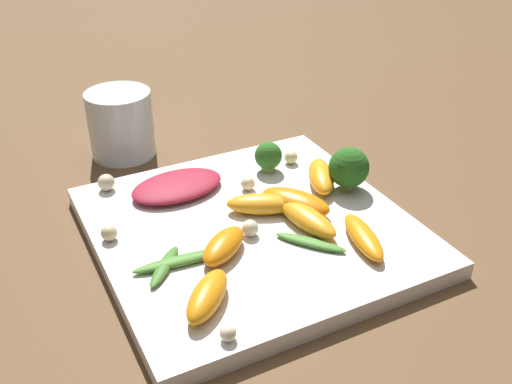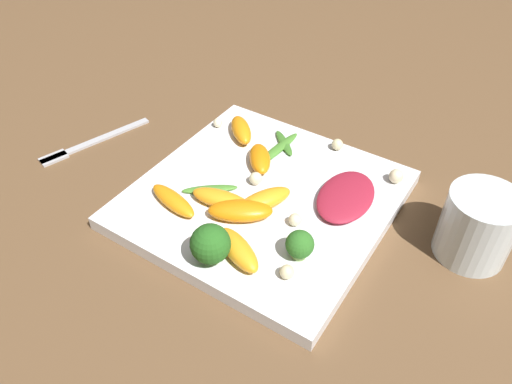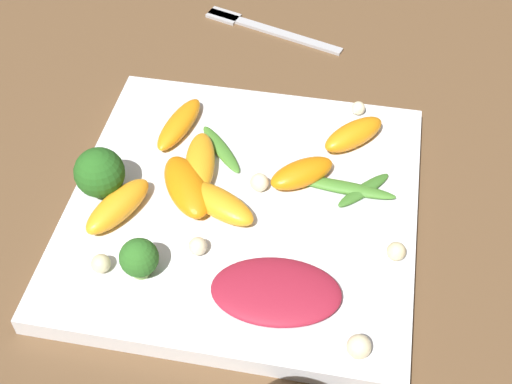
{
  "view_description": "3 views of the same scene",
  "coord_description": "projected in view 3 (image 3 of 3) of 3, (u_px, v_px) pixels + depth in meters",
  "views": [
    {
      "loc": [
        -0.22,
        -0.44,
        0.35
      ],
      "look_at": [
        0.01,
        0.02,
        0.04
      ],
      "focal_mm": 42.0,
      "sensor_mm": 36.0,
      "label": 1
    },
    {
      "loc": [
        0.39,
        0.24,
        0.43
      ],
      "look_at": [
        0.02,
        0.0,
        0.04
      ],
      "focal_mm": 35.0,
      "sensor_mm": 36.0,
      "label": 2
    },
    {
      "loc": [
        -0.09,
        0.4,
        0.48
      ],
      "look_at": [
        -0.01,
        0.0,
        0.04
      ],
      "focal_mm": 50.0,
      "sensor_mm": 36.0,
      "label": 3
    }
  ],
  "objects": [
    {
      "name": "fork",
      "position": [
        258.0,
        25.0,
        0.82
      ],
      "size": [
        0.17,
        0.07,
        0.01
      ],
      "color": "#B2B2B7",
      "rests_on": "ground_plane"
    },
    {
      "name": "macadamia_nut_4",
      "position": [
        358.0,
        108.0,
        0.69
      ],
      "size": [
        0.01,
        0.01,
        0.01
      ],
      "color": "beige",
      "rests_on": "plate"
    },
    {
      "name": "plate",
      "position": [
        243.0,
        209.0,
        0.62
      ],
      "size": [
        0.3,
        0.3,
        0.02
      ],
      "color": "white",
      "rests_on": "ground_plane"
    },
    {
      "name": "macadamia_nut_5",
      "position": [
        396.0,
        251.0,
        0.57
      ],
      "size": [
        0.02,
        0.02,
        0.02
      ],
      "color": "beige",
      "rests_on": "plate"
    },
    {
      "name": "macadamia_nut_3",
      "position": [
        359.0,
        347.0,
        0.51
      ],
      "size": [
        0.02,
        0.02,
        0.02
      ],
      "color": "beige",
      "rests_on": "plate"
    },
    {
      "name": "macadamia_nut_2",
      "position": [
        198.0,
        246.0,
        0.57
      ],
      "size": [
        0.02,
        0.02,
        0.02
      ],
      "color": "beige",
      "rests_on": "plate"
    },
    {
      "name": "orange_segment_5",
      "position": [
        219.0,
        203.0,
        0.6
      ],
      "size": [
        0.08,
        0.06,
        0.02
      ],
      "color": "orange",
      "rests_on": "plate"
    },
    {
      "name": "arugula_sprig_0",
      "position": [
        221.0,
        149.0,
        0.66
      ],
      "size": [
        0.05,
        0.06,
        0.01
      ],
      "color": "#47842D",
      "rests_on": "plate"
    },
    {
      "name": "arugula_sprig_1",
      "position": [
        343.0,
        187.0,
        0.62
      ],
      "size": [
        0.09,
        0.02,
        0.01
      ],
      "color": "#47842D",
      "rests_on": "plate"
    },
    {
      "name": "orange_segment_0",
      "position": [
        187.0,
        186.0,
        0.62
      ],
      "size": [
        0.07,
        0.08,
        0.02
      ],
      "color": "orange",
      "rests_on": "plate"
    },
    {
      "name": "radicchio_leaf_0",
      "position": [
        276.0,
        291.0,
        0.55
      ],
      "size": [
        0.11,
        0.07,
        0.01
      ],
      "color": "maroon",
      "rests_on": "plate"
    },
    {
      "name": "orange_segment_3",
      "position": [
        354.0,
        134.0,
        0.66
      ],
      "size": [
        0.06,
        0.07,
        0.02
      ],
      "color": "orange",
      "rests_on": "plate"
    },
    {
      "name": "macadamia_nut_1",
      "position": [
        101.0,
        264.0,
        0.56
      ],
      "size": [
        0.02,
        0.02,
        0.02
      ],
      "color": "beige",
      "rests_on": "plate"
    },
    {
      "name": "broccoli_floret_1",
      "position": [
        139.0,
        258.0,
        0.55
      ],
      "size": [
        0.03,
        0.03,
        0.03
      ],
      "color": "#7A9E51",
      "rests_on": "plate"
    },
    {
      "name": "orange_segment_1",
      "position": [
        118.0,
        206.0,
        0.6
      ],
      "size": [
        0.05,
        0.08,
        0.02
      ],
      "color": "orange",
      "rests_on": "plate"
    },
    {
      "name": "arugula_sprig_2",
      "position": [
        364.0,
        190.0,
        0.62
      ],
      "size": [
        0.05,
        0.05,
        0.01
      ],
      "color": "#3D7528",
      "rests_on": "plate"
    },
    {
      "name": "orange_segment_6",
      "position": [
        302.0,
        173.0,
        0.63
      ],
      "size": [
        0.06,
        0.06,
        0.02
      ],
      "color": "orange",
      "rests_on": "plate"
    },
    {
      "name": "orange_segment_4",
      "position": [
        200.0,
        163.0,
        0.63
      ],
      "size": [
        0.04,
        0.08,
        0.02
      ],
      "color": "orange",
      "rests_on": "plate"
    },
    {
      "name": "orange_segment_2",
      "position": [
        179.0,
        124.0,
        0.67
      ],
      "size": [
        0.04,
        0.08,
        0.02
      ],
      "color": "orange",
      "rests_on": "plate"
    },
    {
      "name": "ground_plane",
      "position": [
        243.0,
        216.0,
        0.63
      ],
      "size": [
        2.4,
        2.4,
        0.0
      ],
      "primitive_type": "plane",
      "color": "brown"
    },
    {
      "name": "broccoli_floret_0",
      "position": [
        99.0,
        173.0,
        0.6
      ],
      "size": [
        0.04,
        0.04,
        0.05
      ],
      "color": "#84AD5B",
      "rests_on": "plate"
    },
    {
      "name": "macadamia_nut_0",
      "position": [
        259.0,
        182.0,
        0.62
      ],
      "size": [
        0.02,
        0.02,
        0.02
      ],
      "color": "beige",
      "rests_on": "plate"
    }
  ]
}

